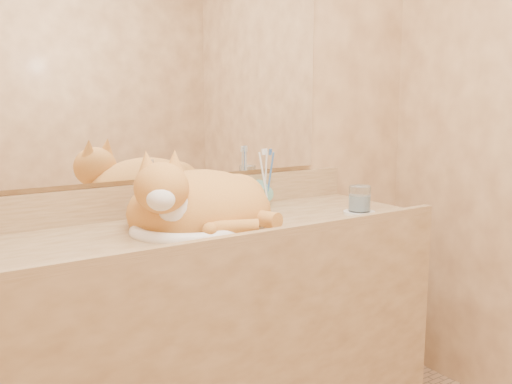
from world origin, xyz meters
TOP-DOWN VIEW (x-y plane):
  - wall_back at (0.00, 1.00)m, footprint 2.40×0.02m
  - vanity_counter at (0.00, 0.72)m, footprint 1.60×0.55m
  - mirror at (0.00, 0.99)m, footprint 1.30×0.02m
  - sink_basin at (-0.05, 0.70)m, footprint 0.48×0.41m
  - faucet at (-0.05, 0.88)m, footprint 0.07×0.14m
  - cat at (-0.04, 0.72)m, footprint 0.59×0.54m
  - soap_dispenser at (0.20, 0.80)m, footprint 0.09×0.09m
  - toothbrush_cup at (0.36, 0.89)m, footprint 0.11×0.11m
  - toothbrushes at (0.36, 0.89)m, footprint 0.04×0.04m
  - saucer at (0.57, 0.59)m, footprint 0.12×0.12m
  - water_glass at (0.57, 0.59)m, footprint 0.08×0.08m

SIDE VIEW (x-z plane):
  - vanity_counter at x=0.00m, z-range 0.00..0.85m
  - saucer at x=0.57m, z-range 0.85..0.86m
  - toothbrush_cup at x=0.36m, z-range 0.85..0.94m
  - water_glass at x=0.57m, z-range 0.86..0.95m
  - sink_basin at x=-0.05m, z-range 0.85..0.99m
  - cat at x=-0.04m, z-range 0.80..1.07m
  - soap_dispenser at x=0.20m, z-range 0.85..1.03m
  - faucet at x=-0.05m, z-range 0.85..1.03m
  - toothbrushes at x=0.36m, z-range 0.87..1.11m
  - wall_back at x=0.00m, z-range 0.00..2.50m
  - mirror at x=0.00m, z-range 0.99..1.79m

